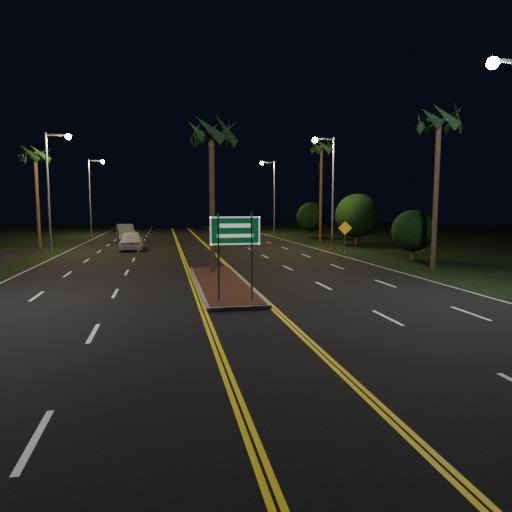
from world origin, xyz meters
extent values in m
plane|color=black|center=(0.00, 0.00, 0.00)|extent=(120.00, 120.00, 0.00)
cube|color=black|center=(30.00, 25.00, 0.00)|extent=(40.00, 110.00, 0.01)
cube|color=gray|center=(0.00, 7.00, 0.07)|extent=(2.25, 10.25, 0.15)
cube|color=#592819|center=(0.00, 7.00, 0.16)|extent=(2.00, 10.00, 0.02)
cylinder|color=gray|center=(-0.60, 2.80, 1.75)|extent=(0.08, 0.08, 3.20)
cylinder|color=gray|center=(0.60, 2.80, 1.75)|extent=(0.08, 0.08, 3.20)
cube|color=#07471E|center=(0.00, 2.80, 2.70)|extent=(1.80, 0.04, 1.00)
cube|color=white|center=(0.00, 2.77, 2.70)|extent=(1.80, 0.01, 1.00)
cylinder|color=gray|center=(-11.00, 24.00, 4.50)|extent=(0.18, 0.18, 9.00)
cube|color=gray|center=(-10.20, 24.00, 8.85)|extent=(1.60, 0.12, 0.12)
sphere|color=#FAC970|center=(-9.40, 24.00, 8.75)|extent=(0.44, 0.44, 0.44)
cylinder|color=gray|center=(-11.00, 44.00, 4.50)|extent=(0.18, 0.18, 9.00)
cube|color=gray|center=(-10.20, 44.00, 8.85)|extent=(1.60, 0.12, 0.12)
sphere|color=#FAC970|center=(-9.40, 44.00, 8.75)|extent=(0.44, 0.44, 0.44)
cube|color=gray|center=(10.20, 2.00, 8.85)|extent=(1.60, 0.12, 0.12)
sphere|color=white|center=(9.40, 2.00, 8.75)|extent=(0.44, 0.44, 0.44)
cylinder|color=gray|center=(11.00, 22.00, 4.50)|extent=(0.18, 0.18, 9.00)
cube|color=gray|center=(10.20, 22.00, 8.85)|extent=(1.60, 0.12, 0.12)
sphere|color=#FAC970|center=(9.40, 22.00, 8.75)|extent=(0.44, 0.44, 0.44)
cylinder|color=gray|center=(11.00, 42.00, 4.50)|extent=(0.18, 0.18, 9.00)
cube|color=gray|center=(10.20, 42.00, 8.85)|extent=(1.60, 0.12, 0.12)
sphere|color=#FAC970|center=(9.40, 42.00, 8.75)|extent=(0.44, 0.44, 0.44)
cylinder|color=#382819|center=(0.00, 10.50, 3.75)|extent=(0.28, 0.28, 7.50)
cylinder|color=#382819|center=(-12.80, 28.00, 4.00)|extent=(0.28, 0.28, 8.00)
cylinder|color=#382819|center=(12.50, 10.00, 4.25)|extent=(0.28, 0.28, 8.50)
cylinder|color=#382819|center=(12.80, 30.00, 4.75)|extent=(0.28, 0.28, 9.50)
cylinder|color=#382819|center=(13.50, 14.00, 0.45)|extent=(0.24, 0.24, 0.90)
sphere|color=black|center=(13.50, 14.00, 1.95)|extent=(2.70, 2.70, 2.70)
cylinder|color=#382819|center=(14.00, 24.00, 0.63)|extent=(0.24, 0.24, 1.26)
sphere|color=black|center=(14.00, 24.00, 2.73)|extent=(3.78, 3.78, 3.78)
cylinder|color=#382819|center=(13.80, 36.00, 0.54)|extent=(0.24, 0.24, 1.08)
sphere|color=black|center=(13.80, 36.00, 2.34)|extent=(3.24, 3.24, 3.24)
imported|color=white|center=(-5.13, 25.09, 0.90)|extent=(2.56, 5.52, 1.81)
imported|color=silver|center=(-6.62, 38.20, 0.91)|extent=(3.24, 5.81, 1.83)
cylinder|color=gray|center=(10.80, 18.86, 1.06)|extent=(0.07, 0.07, 2.12)
cube|color=orange|center=(10.80, 18.84, 1.92)|extent=(1.01, 0.24, 1.02)
camera|label=1|loc=(-2.48, -13.21, 3.58)|focal=32.00mm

